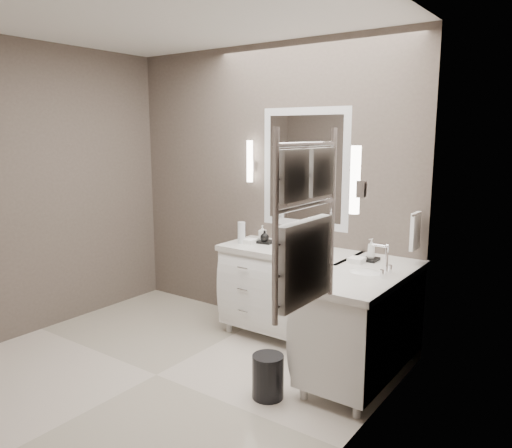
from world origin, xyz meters
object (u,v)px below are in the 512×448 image
Objects in this scene: vanity_right at (363,318)px; towel_ladder at (305,232)px; waste_bin at (268,376)px; vanity_back at (288,287)px.

vanity_right is 1.60m from towel_ladder.
waste_bin is at bearing 135.60° from towel_ladder.
vanity_back is 3.91× the size of waste_bin.
towel_ladder reaches higher than waste_bin.
vanity_right is at bearing 57.34° from waste_bin.
vanity_right is 1.38× the size of towel_ladder.
towel_ladder is at bearing -55.90° from vanity_back.
vanity_back and vanity_right have the same top height.
vanity_right is 0.85m from waste_bin.
vanity_back is at bearing 124.10° from towel_ladder.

